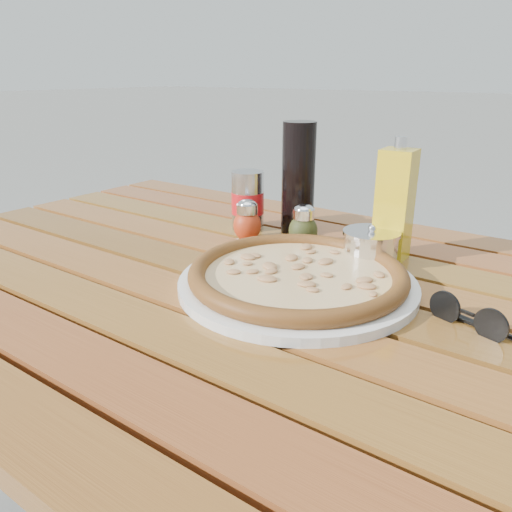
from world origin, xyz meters
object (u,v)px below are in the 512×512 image
Objects in this scene: pepper_shaker at (247,221)px; oregano_shaker at (303,227)px; olive_oil_cruet at (395,204)px; parmesan_tin at (370,247)px; plate at (297,283)px; soda_can at (248,201)px; sunglasses at (468,317)px; pizza at (297,274)px; dark_bottle at (298,178)px; table at (249,319)px.

oregano_shaker is at bearing 17.03° from pepper_shaker.
parmesan_tin is at bearing -107.11° from olive_oil_cruet.
oregano_shaker is (-0.09, 0.17, 0.03)m from plate.
soda_can reaches higher than plate.
olive_oil_cruet is at bearing 150.68° from sunglasses.
plate is 0.96× the size of pizza.
sunglasses is (0.49, -0.19, -0.04)m from soda_can.
pepper_shaker reaches higher than parmesan_tin.
olive_oil_cruet is at bearing -10.09° from dark_bottle.
olive_oil_cruet is (0.15, 0.22, 0.17)m from table.
pepper_shaker is (-0.11, 0.15, 0.11)m from table.
dark_bottle is (-0.07, 0.26, 0.19)m from table.
table is 17.07× the size of oregano_shaker.
pizza is at bearing -61.91° from oregano_shaker.
pizza reaches higher than plate.
oregano_shaker is 0.37m from sunglasses.
plate is 4.39× the size of oregano_shaker.
olive_oil_cruet reaches higher than plate.
table is 11.67× the size of soda_can.
pizza is 1.70× the size of dark_bottle.
table is 6.36× the size of dark_bottle.
sunglasses is at bearing -21.04° from soda_can.
table is 0.24m from parmesan_tin.
parmesan_tin is at bearing -6.39° from oregano_shaker.
pizza is 4.57× the size of oregano_shaker.
parmesan_tin is (0.25, 0.02, -0.01)m from pepper_shaker.
plate is (0.08, 0.01, 0.08)m from table.
plate is at bearing -35.22° from pepper_shaker.
olive_oil_cruet is at bearing 72.64° from pizza.
dark_bottle is 1.96× the size of parmesan_tin.
pepper_shaker reaches higher than plate.
oregano_shaker is at bearing 173.61° from parmesan_tin.
sunglasses is at bearing -15.54° from pepper_shaker.
plate is at bearing -58.72° from dark_bottle.
oregano_shaker is at bearing -52.06° from dark_bottle.
olive_oil_cruet is at bearing 12.82° from oregano_shaker.
pepper_shaker reaches higher than table.
olive_oil_cruet is (0.07, 0.21, 0.09)m from plate.
pizza is at bearing -158.35° from sunglasses.
plate is 0.02m from pizza.
pizza is 0.30m from dark_bottle.
parmesan_tin is at bearing -9.33° from soda_can.
plate is 3.21× the size of parmesan_tin.
pepper_shaker is 0.25m from parmesan_tin.
soda_can reaches higher than pizza.
oregano_shaker is 0.37× the size of dark_bottle.
oregano_shaker is at bearing 118.09° from plate.
soda_can is 1.08× the size of sunglasses.
plate is 0.24m from pepper_shaker.
plate is 1.71× the size of olive_oil_cruet.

